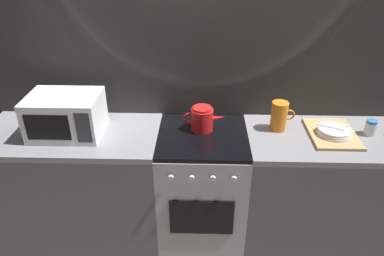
{
  "coord_description": "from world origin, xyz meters",
  "views": [
    {
      "loc": [
        -0.01,
        -2.05,
        2.11
      ],
      "look_at": [
        -0.07,
        0.0,
        0.95
      ],
      "focal_mm": 33.53,
      "sensor_mm": 36.0,
      "label": 1
    }
  ],
  "objects_px": {
    "microwave": "(66,115)",
    "pitcher": "(279,116)",
    "stove_unit": "(202,188)",
    "kettle": "(202,119)",
    "dish_pile": "(333,133)",
    "spice_jar": "(371,128)"
  },
  "relations": [
    {
      "from": "dish_pile",
      "to": "microwave",
      "type": "bearing_deg",
      "value": -179.65
    },
    {
      "from": "stove_unit",
      "to": "pitcher",
      "type": "distance_m",
      "value": 0.76
    },
    {
      "from": "microwave",
      "to": "kettle",
      "type": "xyz_separation_m",
      "value": [
        0.89,
        0.07,
        -0.05
      ]
    },
    {
      "from": "kettle",
      "to": "dish_pile",
      "type": "height_order",
      "value": "kettle"
    },
    {
      "from": "kettle",
      "to": "spice_jar",
      "type": "bearing_deg",
      "value": -1.8
    },
    {
      "from": "stove_unit",
      "to": "microwave",
      "type": "height_order",
      "value": "microwave"
    },
    {
      "from": "microwave",
      "to": "dish_pile",
      "type": "distance_m",
      "value": 1.76
    },
    {
      "from": "kettle",
      "to": "pitcher",
      "type": "distance_m",
      "value": 0.52
    },
    {
      "from": "stove_unit",
      "to": "spice_jar",
      "type": "height_order",
      "value": "spice_jar"
    },
    {
      "from": "kettle",
      "to": "dish_pile",
      "type": "distance_m",
      "value": 0.87
    },
    {
      "from": "stove_unit",
      "to": "microwave",
      "type": "xyz_separation_m",
      "value": [
        -0.9,
        0.0,
        0.59
      ]
    },
    {
      "from": "microwave",
      "to": "stove_unit",
      "type": "bearing_deg",
      "value": -0.21
    },
    {
      "from": "microwave",
      "to": "pitcher",
      "type": "bearing_deg",
      "value": 3.65
    },
    {
      "from": "spice_jar",
      "to": "microwave",
      "type": "bearing_deg",
      "value": -178.93
    },
    {
      "from": "stove_unit",
      "to": "dish_pile",
      "type": "height_order",
      "value": "dish_pile"
    },
    {
      "from": "pitcher",
      "to": "dish_pile",
      "type": "xyz_separation_m",
      "value": [
        0.35,
        -0.08,
        -0.08
      ]
    },
    {
      "from": "spice_jar",
      "to": "dish_pile",
      "type": "bearing_deg",
      "value": -173.92
    },
    {
      "from": "pitcher",
      "to": "spice_jar",
      "type": "height_order",
      "value": "pitcher"
    },
    {
      "from": "microwave",
      "to": "pitcher",
      "type": "distance_m",
      "value": 1.41
    },
    {
      "from": "microwave",
      "to": "kettle",
      "type": "relative_size",
      "value": 1.62
    },
    {
      "from": "microwave",
      "to": "pitcher",
      "type": "xyz_separation_m",
      "value": [
        1.41,
        0.09,
        -0.03
      ]
    },
    {
      "from": "stove_unit",
      "to": "microwave",
      "type": "relative_size",
      "value": 1.96
    }
  ]
}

